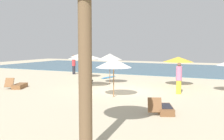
{
  "coord_description": "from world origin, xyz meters",
  "views": [
    {
      "loc": [
        6.93,
        -15.92,
        2.96
      ],
      "look_at": [
        -1.83,
        2.08,
        1.1
      ],
      "focal_mm": 44.7,
      "sensor_mm": 36.0,
      "label": 1
    }
  ],
  "objects": [
    {
      "name": "person_0",
      "position": [
        -8.43,
        7.02,
        0.98
      ],
      "size": [
        0.43,
        0.43,
        1.92
      ],
      "color": "#26262D",
      "rests_on": "ground_plane"
    },
    {
      "name": "ocean_water",
      "position": [
        0.0,
        17.0,
        0.03
      ],
      "size": [
        48.0,
        16.0,
        0.06
      ],
      "primitive_type": "cube",
      "color": "#3D6075",
      "rests_on": "ground_plane"
    },
    {
      "name": "person_2",
      "position": [
        3.32,
        0.58,
        0.95
      ],
      "size": [
        0.44,
        0.44,
        1.88
      ],
      "color": "yellow",
      "rests_on": "ground_plane"
    },
    {
      "name": "umbrella_0",
      "position": [
        -2.95,
        0.21,
        2.14
      ],
      "size": [
        2.28,
        2.28,
        2.32
      ],
      "color": "olive",
      "rests_on": "ground_plane"
    },
    {
      "name": "umbrella_1",
      "position": [
        -2.26,
        2.59,
        2.03
      ],
      "size": [
        1.82,
        1.82,
        2.26
      ],
      "color": "brown",
      "rests_on": "ground_plane"
    },
    {
      "name": "lounger_0",
      "position": [
        -6.88,
        -1.95,
        0.17
      ],
      "size": [
        1.19,
        1.74,
        0.74
      ],
      "color": "brown",
      "rests_on": "ground_plane"
    },
    {
      "name": "umbrella_2",
      "position": [
        -6.07,
        4.81,
        2.03
      ],
      "size": [
        2.05,
        2.05,
        2.22
      ],
      "color": "olive",
      "rests_on": "ground_plane"
    },
    {
      "name": "umbrella_4",
      "position": [
        0.23,
        -1.95,
        1.9
      ],
      "size": [
        2.01,
        2.01,
        2.15
      ],
      "color": "olive",
      "rests_on": "ground_plane"
    },
    {
      "name": "ground_plane",
      "position": [
        0.0,
        0.0,
        0.0
      ],
      "size": [
        60.0,
        60.0,
        0.0
      ],
      "primitive_type": "plane",
      "color": "beige"
    },
    {
      "name": "lounger_3",
      "position": [
        3.78,
        -4.31,
        0.18
      ],
      "size": [
        1.18,
        1.75,
        0.73
      ],
      "color": "brown",
      "rests_on": "ground_plane"
    },
    {
      "name": "surfboard",
      "position": [
        -4.08,
        6.0,
        0.04
      ],
      "size": [
        0.68,
        2.24,
        0.07
      ],
      "color": "#338CCC",
      "rests_on": "ground_plane"
    },
    {
      "name": "umbrella_5",
      "position": [
        2.58,
        3.63,
        1.9
      ],
      "size": [
        2.1,
        2.1,
        2.08
      ],
      "color": "brown",
      "rests_on": "ground_plane"
    },
    {
      "name": "dog",
      "position": [
        -3.85,
        2.22,
        0.18
      ],
      "size": [
        0.73,
        0.61,
        0.35
      ],
      "color": "black",
      "rests_on": "ground_plane"
    }
  ]
}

